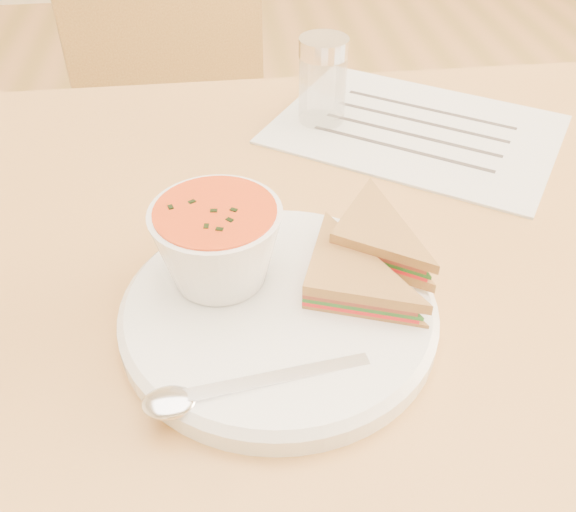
{
  "coord_description": "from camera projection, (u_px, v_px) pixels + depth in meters",
  "views": [
    {
      "loc": [
        -0.12,
        -0.46,
        1.13
      ],
      "look_at": [
        -0.07,
        -0.08,
        0.8
      ],
      "focal_mm": 40.0,
      "sensor_mm": 36.0,
      "label": 1
    }
  ],
  "objects": [
    {
      "name": "dining_table",
      "position": [
        334.0,
        457.0,
        0.85
      ],
      "size": [
        1.0,
        0.7,
        0.75
      ],
      "primitive_type": null,
      "color": "#A06D31",
      "rests_on": "floor"
    },
    {
      "name": "chair_far",
      "position": [
        208.0,
        220.0,
        1.21
      ],
      "size": [
        0.44,
        0.44,
        0.8
      ],
      "primitive_type": null,
      "rotation": [
        0.0,
        0.0,
        3.44
      ],
      "color": "brown",
      "rests_on": "floor"
    },
    {
      "name": "plate",
      "position": [
        279.0,
        313.0,
        0.51
      ],
      "size": [
        0.33,
        0.33,
        0.02
      ],
      "primitive_type": null,
      "rotation": [
        0.0,
        0.0,
        0.36
      ],
      "color": "white",
      "rests_on": "dining_table"
    },
    {
      "name": "soup_bowl",
      "position": [
        218.0,
        248.0,
        0.51
      ],
      "size": [
        0.13,
        0.13,
        0.07
      ],
      "primitive_type": null,
      "rotation": [
        0.0,
        0.0,
        0.3
      ],
      "color": "white",
      "rests_on": "plate"
    },
    {
      "name": "sandwich_half_a",
      "position": [
        302.0,
        300.0,
        0.49
      ],
      "size": [
        0.13,
        0.13,
        0.03
      ],
      "primitive_type": null,
      "rotation": [
        0.0,
        0.0,
        -0.35
      ],
      "color": "#B4843F",
      "rests_on": "plate"
    },
    {
      "name": "sandwich_half_b",
      "position": [
        329.0,
        247.0,
        0.53
      ],
      "size": [
        0.13,
        0.13,
        0.03
      ],
      "primitive_type": null,
      "rotation": [
        0.0,
        0.0,
        -0.58
      ],
      "color": "#B4843F",
      "rests_on": "plate"
    },
    {
      "name": "spoon",
      "position": [
        249.0,
        385.0,
        0.44
      ],
      "size": [
        0.19,
        0.07,
        0.01
      ],
      "primitive_type": null,
      "rotation": [
        0.0,
        0.0,
        0.15
      ],
      "color": "silver",
      "rests_on": "plate"
    },
    {
      "name": "paper_menu",
      "position": [
        416.0,
        129.0,
        0.76
      ],
      "size": [
        0.39,
        0.37,
        0.0
      ],
      "primitive_type": null,
      "rotation": [
        0.0,
        0.0,
        -0.6
      ],
      "color": "white",
      "rests_on": "dining_table"
    },
    {
      "name": "condiment_shaker",
      "position": [
        323.0,
        82.0,
        0.74
      ],
      "size": [
        0.06,
        0.06,
        0.1
      ],
      "primitive_type": null,
      "rotation": [
        0.0,
        0.0,
        -0.04
      ],
      "color": "silver",
      "rests_on": "dining_table"
    }
  ]
}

